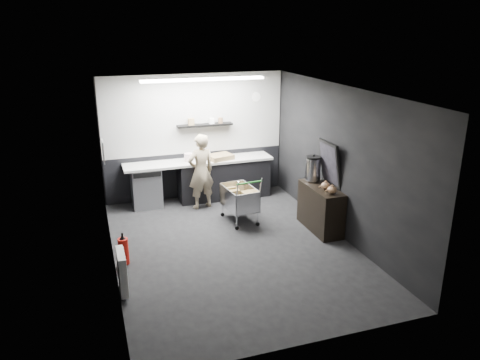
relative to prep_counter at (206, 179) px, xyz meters
name	(u,v)px	position (x,y,z in m)	size (l,w,h in m)	color
floor	(233,247)	(-0.14, -2.42, -0.46)	(5.50, 5.50, 0.00)	black
ceiling	(232,90)	(-0.14, -2.42, 2.24)	(5.50, 5.50, 0.00)	white
wall_back	(195,137)	(-0.14, 0.33, 0.89)	(5.50, 5.50, 0.00)	black
wall_front	(307,244)	(-0.14, -5.17, 0.89)	(5.50, 5.50, 0.00)	black
wall_left	(107,186)	(-2.14, -2.42, 0.89)	(5.50, 5.50, 0.00)	black
wall_right	(340,162)	(1.86, -2.42, 0.89)	(5.50, 5.50, 0.00)	black
kitchen_wall_panel	(194,114)	(-0.14, 0.31, 1.39)	(3.95, 0.02, 1.70)	#B4B5B0
dado_panel	(196,174)	(-0.14, 0.31, 0.04)	(3.95, 0.02, 1.00)	black
floating_shelf	(205,125)	(0.06, 0.20, 1.16)	(1.20, 0.22, 0.04)	black
wall_clock	(256,97)	(1.26, 0.30, 1.69)	(0.20, 0.20, 0.03)	white
poster	(103,152)	(-2.12, -1.12, 1.09)	(0.02, 0.30, 0.40)	white
poster_red_band	(103,148)	(-2.11, -1.12, 1.16)	(0.01, 0.22, 0.10)	#B31626
radiator	(122,272)	(-2.08, -3.32, -0.11)	(0.10, 0.50, 0.60)	white
ceiling_strip	(203,80)	(-0.14, -0.57, 2.21)	(2.40, 0.20, 0.04)	white
prep_counter	(206,179)	(0.00, 0.00, 0.00)	(3.20, 0.61, 0.90)	black
person	(201,172)	(-0.21, -0.45, 0.33)	(0.58, 0.38, 1.58)	beige
shopping_cart	(239,199)	(0.32, -1.38, -0.01)	(0.60, 0.91, 0.95)	silver
sideboard	(321,202)	(1.65, -2.20, 0.08)	(0.48, 1.12, 1.68)	black
fire_extinguisher	(124,250)	(-1.99, -2.48, -0.20)	(0.16, 0.16, 0.54)	red
cardboard_box	(220,157)	(0.32, -0.05, 0.49)	(0.51, 0.39, 0.10)	olive
pink_tub	(188,157)	(-0.36, 0.00, 0.53)	(0.18, 0.18, 0.18)	white
white_container	(205,157)	(-0.01, -0.05, 0.53)	(0.20, 0.16, 0.18)	white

